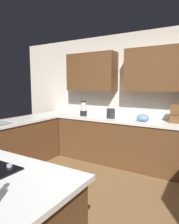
% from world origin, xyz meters
% --- Properties ---
extents(ground_plane, '(14.00, 14.00, 0.00)m').
position_xyz_m(ground_plane, '(0.00, 0.00, 0.00)').
color(ground_plane, brown).
extents(wall_back, '(6.00, 0.44, 2.60)m').
position_xyz_m(wall_back, '(0.08, -2.04, 1.45)').
color(wall_back, silver).
rests_on(wall_back, ground).
extents(lower_cabinets_back, '(2.80, 0.60, 0.86)m').
position_xyz_m(lower_cabinets_back, '(0.10, -1.72, 0.43)').
color(lower_cabinets_back, brown).
rests_on(lower_cabinets_back, ground).
extents(countertop_back, '(2.84, 0.64, 0.04)m').
position_xyz_m(countertop_back, '(0.10, -1.72, 0.88)').
color(countertop_back, silver).
rests_on(countertop_back, lower_cabinets_back).
extents(lower_cabinets_side, '(0.60, 2.90, 0.86)m').
position_xyz_m(lower_cabinets_side, '(1.82, -0.55, 0.43)').
color(lower_cabinets_side, brown).
rests_on(lower_cabinets_side, ground).
extents(countertop_side, '(0.64, 2.94, 0.04)m').
position_xyz_m(countertop_side, '(1.82, -0.55, 0.88)').
color(countertop_side, silver).
rests_on(countertop_side, lower_cabinets_side).
extents(blender, '(0.15, 0.15, 0.32)m').
position_xyz_m(blender, '(1.05, -1.71, 1.04)').
color(blender, black).
rests_on(blender, countertop_back).
extents(mixing_bowl, '(0.24, 0.24, 0.13)m').
position_xyz_m(mixing_bowl, '(-0.25, -1.71, 0.97)').
color(mixing_bowl, '#668CB2').
rests_on(mixing_bowl, countertop_back).
extents(spice_rack, '(0.29, 0.11, 0.33)m').
position_xyz_m(spice_rack, '(-0.85, -1.80, 1.06)').
color(spice_rack, brown).
rests_on(spice_rack, countertop_back).
extents(kettle, '(0.17, 0.17, 0.20)m').
position_xyz_m(kettle, '(0.40, -1.71, 1.00)').
color(kettle, '#262628').
rests_on(kettle, countertop_back).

